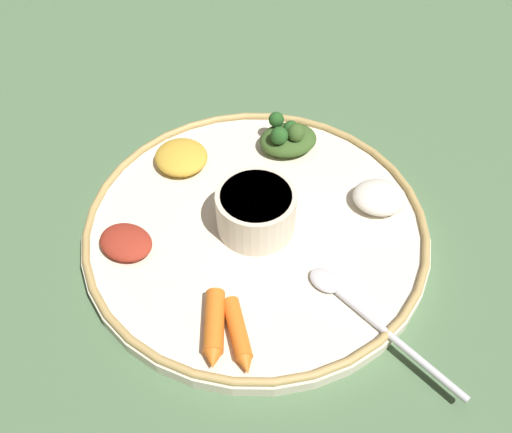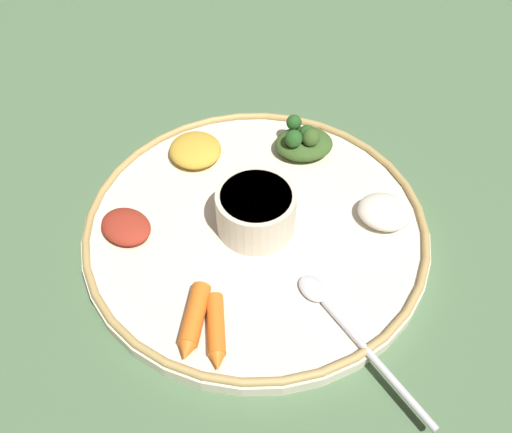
{
  "view_description": "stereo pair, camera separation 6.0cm",
  "coord_description": "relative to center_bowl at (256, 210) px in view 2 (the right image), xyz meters",
  "views": [
    {
      "loc": [
        -0.39,
        0.03,
        0.49
      ],
      "look_at": [
        0.0,
        0.0,
        0.03
      ],
      "focal_mm": 40.41,
      "sensor_mm": 36.0,
      "label": 1
    },
    {
      "loc": [
        -0.39,
        -0.03,
        0.49
      ],
      "look_at": [
        0.0,
        0.0,
        0.03
      ],
      "focal_mm": 40.41,
      "sensor_mm": 36.0,
      "label": 2
    }
  ],
  "objects": [
    {
      "name": "ground_plane",
      "position": [
        0.0,
        0.0,
        -0.04
      ],
      "size": [
        2.4,
        2.4,
        0.0
      ],
      "primitive_type": "plane",
      "color": "#4C6B47"
    },
    {
      "name": "platter",
      "position": [
        0.0,
        0.0,
        -0.03
      ],
      "size": [
        0.37,
        0.37,
        0.01
      ],
      "primitive_type": "cylinder",
      "color": "beige",
      "rests_on": "ground_plane"
    },
    {
      "name": "platter_rim",
      "position": [
        0.0,
        0.0,
        -0.02
      ],
      "size": [
        0.36,
        0.36,
        0.01
      ],
      "primitive_type": "torus",
      "color": "tan",
      "rests_on": "platter"
    },
    {
      "name": "center_bowl",
      "position": [
        0.0,
        0.0,
        0.0
      ],
      "size": [
        0.08,
        0.08,
        0.05
      ],
      "color": "beige",
      "rests_on": "platter"
    },
    {
      "name": "spoon",
      "position": [
        -0.11,
        -0.09,
        -0.02
      ],
      "size": [
        0.15,
        0.12,
        0.01
      ],
      "color": "silver",
      "rests_on": "platter"
    },
    {
      "name": "greens_pile",
      "position": [
        0.12,
        -0.05,
        -0.01
      ],
      "size": [
        0.06,
        0.08,
        0.04
      ],
      "color": "#385623",
      "rests_on": "platter"
    },
    {
      "name": "carrot_near_spoon",
      "position": [
        -0.12,
        0.05,
        -0.02
      ],
      "size": [
        0.08,
        0.02,
        0.02
      ],
      "color": "orange",
      "rests_on": "platter"
    },
    {
      "name": "carrot_outer",
      "position": [
        -0.13,
        0.03,
        -0.02
      ],
      "size": [
        0.08,
        0.03,
        0.02
      ],
      "color": "orange",
      "rests_on": "platter"
    },
    {
      "name": "mound_rice_white",
      "position": [
        0.02,
        -0.14,
        -0.01
      ],
      "size": [
        0.06,
        0.07,
        0.02
      ],
      "primitive_type": "ellipsoid",
      "rotation": [
        0.0,
        0.0,
        4.42
      ],
      "color": "silver",
      "rests_on": "platter"
    },
    {
      "name": "mound_lentil_yellow",
      "position": [
        0.1,
        0.08,
        -0.01
      ],
      "size": [
        0.09,
        0.09,
        0.02
      ],
      "primitive_type": "ellipsoid",
      "rotation": [
        0.0,
        0.0,
        5.36
      ],
      "color": "gold",
      "rests_on": "platter"
    },
    {
      "name": "mound_beet",
      "position": [
        -0.02,
        0.13,
        -0.02
      ],
      "size": [
        0.07,
        0.07,
        0.02
      ],
      "primitive_type": "ellipsoid",
      "rotation": [
        0.0,
        0.0,
        0.97
      ],
      "color": "maroon",
      "rests_on": "platter"
    }
  ]
}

